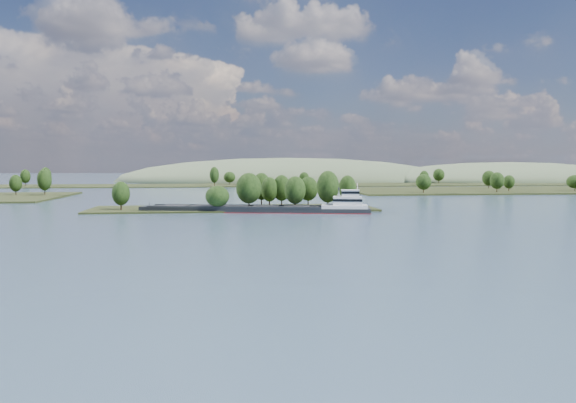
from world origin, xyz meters
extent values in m
plane|color=#3B4E67|center=(0.00, 120.00, 0.00)|extent=(1800.00, 1800.00, 0.00)
cube|color=black|center=(0.00, 180.00, 0.00)|extent=(100.00, 30.00, 1.20)
cylinder|color=black|center=(20.73, 169.64, 2.46)|extent=(0.50, 0.50, 3.73)
ellipsoid|color=black|center=(20.73, 169.64, 7.20)|extent=(7.33, 7.33, 9.59)
cylinder|color=black|center=(10.72, 190.27, 2.61)|extent=(0.50, 0.50, 4.02)
ellipsoid|color=black|center=(10.72, 190.27, 7.72)|extent=(7.04, 7.04, 10.34)
cylinder|color=black|center=(4.94, 171.05, 2.66)|extent=(0.50, 0.50, 4.11)
ellipsoid|color=black|center=(4.94, 171.05, 7.89)|extent=(8.72, 8.72, 10.58)
cylinder|color=black|center=(13.21, 184.34, 2.37)|extent=(0.50, 0.50, 3.53)
ellipsoid|color=black|center=(13.21, 184.34, 6.86)|extent=(6.34, 6.34, 9.09)
cylinder|color=black|center=(-5.72, 166.95, 1.97)|extent=(0.50, 0.50, 2.73)
ellipsoid|color=black|center=(-5.72, 166.95, 5.44)|extent=(7.99, 7.99, 7.03)
cylinder|color=black|center=(-38.18, 174.79, 2.18)|extent=(0.50, 0.50, 3.16)
ellipsoid|color=black|center=(-38.18, 174.79, 6.20)|extent=(6.13, 6.13, 8.13)
cylinder|color=black|center=(17.80, 185.30, 2.49)|extent=(0.50, 0.50, 3.78)
ellipsoid|color=black|center=(17.80, 185.30, 7.30)|extent=(6.73, 6.73, 9.73)
cylinder|color=black|center=(42.89, 186.40, 2.45)|extent=(0.50, 0.50, 3.70)
ellipsoid|color=black|center=(42.89, 186.40, 7.16)|extent=(6.63, 6.63, 9.52)
cylinder|color=black|center=(32.35, 170.85, 2.77)|extent=(0.50, 0.50, 4.34)
ellipsoid|color=black|center=(32.35, 170.85, 8.29)|extent=(7.91, 7.91, 11.17)
cylinder|color=black|center=(28.01, 187.19, 2.38)|extent=(0.50, 0.50, 3.55)
ellipsoid|color=black|center=(28.01, 187.19, 6.89)|extent=(7.55, 7.55, 9.13)
cylinder|color=black|center=(-91.47, 271.65, 2.93)|extent=(0.50, 0.50, 4.27)
ellipsoid|color=black|center=(-91.47, 271.65, 8.36)|extent=(7.03, 7.03, 10.98)
cylinder|color=black|center=(-105.04, 271.19, 2.45)|extent=(0.50, 0.50, 3.31)
ellipsoid|color=black|center=(-105.04, 271.19, 6.65)|extent=(6.04, 6.04, 8.50)
cylinder|color=black|center=(102.89, 266.87, 2.45)|extent=(0.50, 0.50, 3.29)
ellipsoid|color=black|center=(102.89, 266.87, 6.63)|extent=(8.25, 8.25, 8.46)
cylinder|color=black|center=(197.23, 278.14, 2.29)|extent=(0.50, 0.50, 2.98)
ellipsoid|color=black|center=(197.23, 278.14, 6.07)|extent=(9.45, 9.45, 7.65)
cylinder|color=black|center=(144.87, 268.21, 2.59)|extent=(0.50, 0.50, 3.59)
ellipsoid|color=black|center=(144.87, 268.21, 7.15)|extent=(7.67, 7.67, 9.22)
cylinder|color=black|center=(157.71, 279.19, 2.29)|extent=(0.50, 0.50, 2.98)
ellipsoid|color=black|center=(157.71, 279.19, 6.08)|extent=(6.41, 6.41, 7.66)
cylinder|color=black|center=(163.35, 314.25, 2.64)|extent=(0.50, 0.50, 3.69)
ellipsoid|color=black|center=(163.35, 314.25, 7.33)|extent=(8.33, 8.33, 9.48)
cube|color=black|center=(0.00, 400.00, 0.00)|extent=(900.00, 60.00, 1.20)
cylinder|color=black|center=(-141.40, 396.72, 2.53)|extent=(0.50, 0.50, 3.87)
ellipsoid|color=black|center=(-141.40, 396.72, 7.45)|extent=(7.00, 7.00, 9.95)
cylinder|color=black|center=(146.07, 380.74, 2.34)|extent=(0.50, 0.50, 3.49)
ellipsoid|color=black|center=(146.07, 380.74, 6.78)|extent=(6.84, 6.84, 8.97)
cylinder|color=black|center=(2.70, 406.00, 2.21)|extent=(0.50, 0.50, 3.21)
ellipsoid|color=black|center=(2.70, 406.00, 6.29)|extent=(8.91, 8.91, 8.26)
cylinder|color=black|center=(171.16, 414.68, 2.54)|extent=(0.50, 0.50, 3.88)
ellipsoid|color=black|center=(171.16, 414.68, 7.47)|extent=(9.23, 9.23, 9.97)
cylinder|color=black|center=(-126.92, 394.44, 2.77)|extent=(0.50, 0.50, 4.33)
ellipsoid|color=black|center=(-126.92, 394.44, 8.27)|extent=(7.63, 7.63, 11.14)
cylinder|color=black|center=(57.54, 391.16, 2.18)|extent=(0.50, 0.50, 3.15)
ellipsoid|color=black|center=(57.54, 391.16, 6.18)|extent=(7.34, 7.34, 8.10)
cylinder|color=black|center=(-8.43, 380.30, 2.83)|extent=(0.50, 0.50, 4.47)
ellipsoid|color=black|center=(-8.43, 380.30, 8.51)|extent=(6.64, 6.64, 11.49)
ellipsoid|color=#4A5A3E|center=(260.00, 470.00, 0.00)|extent=(260.00, 140.00, 36.00)
ellipsoid|color=#4A5A3E|center=(60.00, 500.00, 0.00)|extent=(320.00, 160.00, 44.00)
cube|color=black|center=(7.60, 167.57, 0.47)|extent=(75.64, 24.41, 2.07)
cube|color=maroon|center=(7.60, 167.57, 0.05)|extent=(75.87, 24.64, 0.24)
cube|color=black|center=(1.16, 173.61, 1.79)|extent=(57.23, 12.15, 0.75)
cube|color=black|center=(-0.70, 164.58, 1.79)|extent=(57.23, 12.15, 0.75)
cube|color=black|center=(0.23, 169.09, 1.65)|extent=(57.02, 19.69, 0.28)
cube|color=black|center=(-20.05, 173.27, 1.93)|extent=(9.85, 9.27, 0.33)
cube|color=black|center=(-9.91, 171.18, 1.93)|extent=(9.85, 9.27, 0.33)
cube|color=black|center=(0.23, 169.09, 1.93)|extent=(9.85, 9.27, 0.33)
cube|color=black|center=(10.37, 167.00, 1.93)|extent=(9.85, 9.27, 0.33)
cube|color=black|center=(20.51, 164.91, 1.93)|extent=(9.85, 9.27, 0.33)
cube|color=black|center=(-29.73, 175.27, 0.85)|extent=(4.47, 8.87, 1.88)
cylinder|color=black|center=(-28.81, 175.08, 2.16)|extent=(0.27, 0.27, 2.07)
cube|color=silver|center=(36.18, 161.68, 2.07)|extent=(16.57, 11.89, 1.13)
cube|color=silver|center=(37.10, 161.49, 3.95)|extent=(10.74, 9.27, 2.82)
cube|color=black|center=(37.10, 161.49, 4.33)|extent=(10.96, 9.50, 0.85)
cube|color=silver|center=(38.02, 161.31, 6.40)|extent=(6.67, 6.67, 2.07)
cube|color=black|center=(38.02, 161.31, 6.78)|extent=(6.89, 6.89, 0.75)
cube|color=silver|center=(38.02, 161.31, 7.53)|extent=(7.12, 7.12, 0.19)
cylinder|color=silver|center=(40.33, 160.83, 8.66)|extent=(0.22, 0.22, 2.45)
cylinder|color=black|center=(34.90, 164.83, 7.72)|extent=(0.56, 0.56, 1.13)
camera|label=1|loc=(-5.07, -20.21, 16.13)|focal=35.00mm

